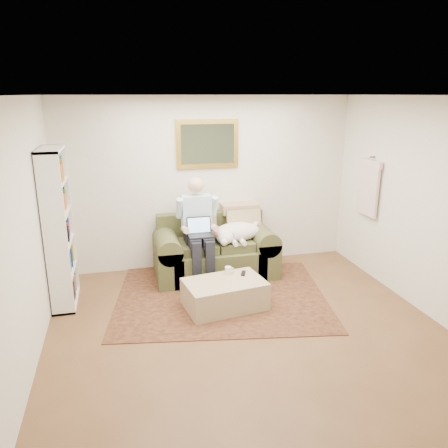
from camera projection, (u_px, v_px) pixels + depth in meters
name	position (u px, v px, depth m)	size (l,w,h in m)	color
room_shell	(249.00, 222.00, 4.68)	(4.51, 5.00, 2.61)	brown
rug	(221.00, 296.00, 5.87)	(2.75, 2.20, 0.01)	black
sofa	(215.00, 255.00, 6.51)	(1.77, 0.90, 1.06)	#4C502A
seated_man	(199.00, 232.00, 6.17)	(0.58, 0.83, 1.49)	#8CBFD8
laptop	(200.00, 231.00, 6.10)	(0.34, 0.27, 0.25)	black
sleeping_dog	(237.00, 232.00, 6.39)	(0.73, 0.46, 0.27)	white
ottoman	(225.00, 294.00, 5.52)	(0.99, 0.63, 0.36)	tan
coffee_mug	(228.00, 270.00, 5.68)	(0.08, 0.08, 0.10)	white
tv_remote	(243.00, 273.00, 5.69)	(0.05, 0.15, 0.02)	black
bookshelf	(58.00, 229.00, 5.44)	(0.28, 0.80, 2.00)	white
wall_mirror	(208.00, 144.00, 6.47)	(0.94, 0.04, 0.72)	gold
hanging_shirt	(369.00, 185.00, 6.32)	(0.06, 0.52, 0.90)	beige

